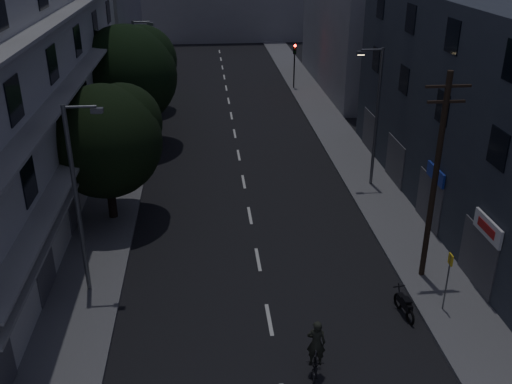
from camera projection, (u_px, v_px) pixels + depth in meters
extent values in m
plane|color=black|center=(238.00, 152.00, 39.12)|extent=(160.00, 160.00, 0.00)
cube|color=#565659|center=(127.00, 155.00, 38.45)|extent=(3.00, 90.00, 0.15)
cube|color=#565659|center=(345.00, 148.00, 39.73)|extent=(3.00, 90.00, 0.15)
cube|color=beige|center=(269.00, 319.00, 22.41)|extent=(0.15, 2.00, 0.01)
cube|color=beige|center=(258.00, 259.00, 26.47)|extent=(0.15, 2.00, 0.01)
cube|color=beige|center=(250.00, 215.00, 30.54)|extent=(0.15, 2.00, 0.01)
cube|color=beige|center=(244.00, 182.00, 34.60)|extent=(0.15, 2.00, 0.01)
cube|color=beige|center=(239.00, 155.00, 38.67)|extent=(0.15, 2.00, 0.01)
cube|color=beige|center=(235.00, 133.00, 42.73)|extent=(0.15, 2.00, 0.01)
cube|color=beige|center=(231.00, 116.00, 46.80)|extent=(0.15, 2.00, 0.01)
cube|color=beige|center=(229.00, 101.00, 50.86)|extent=(0.15, 2.00, 0.01)
cube|color=beige|center=(226.00, 88.00, 54.93)|extent=(0.15, 2.00, 0.01)
cube|color=beige|center=(224.00, 77.00, 58.99)|extent=(0.15, 2.00, 0.01)
cube|color=beige|center=(222.00, 67.00, 63.06)|extent=(0.15, 2.00, 0.01)
cube|color=beige|center=(221.00, 59.00, 67.13)|extent=(0.15, 2.00, 0.01)
cube|color=beige|center=(219.00, 52.00, 71.19)|extent=(0.15, 2.00, 0.01)
cube|color=#ACACA7|center=(9.00, 80.00, 28.83)|extent=(6.00, 36.00, 14.00)
cube|color=black|center=(42.00, 254.00, 23.06)|extent=(0.06, 1.60, 1.60)
cube|color=black|center=(72.00, 192.00, 28.48)|extent=(0.06, 1.60, 1.60)
cube|color=black|center=(92.00, 150.00, 33.90)|extent=(0.06, 1.60, 1.60)
cube|color=black|center=(106.00, 119.00, 39.32)|extent=(0.06, 1.60, 1.60)
cube|color=black|center=(117.00, 96.00, 44.74)|extent=(0.06, 1.60, 1.60)
cube|color=black|center=(29.00, 182.00, 21.72)|extent=(0.06, 1.60, 1.60)
cube|color=black|center=(63.00, 131.00, 27.14)|extent=(0.06, 1.60, 1.60)
cube|color=black|center=(85.00, 98.00, 32.56)|extent=(0.06, 1.60, 1.60)
cube|color=black|center=(101.00, 73.00, 37.98)|extent=(0.06, 1.60, 1.60)
cube|color=black|center=(113.00, 55.00, 43.40)|extent=(0.06, 1.60, 1.60)
cube|color=black|center=(14.00, 100.00, 20.37)|extent=(0.06, 1.60, 1.60)
cube|color=black|center=(53.00, 64.00, 25.79)|extent=(0.06, 1.60, 1.60)
cube|color=black|center=(78.00, 41.00, 31.21)|extent=(0.06, 1.60, 1.60)
cube|color=black|center=(95.00, 24.00, 36.63)|extent=(0.06, 1.60, 1.60)
cube|color=black|center=(108.00, 12.00, 42.05)|extent=(0.06, 1.60, 1.60)
cube|color=gray|center=(87.00, 134.00, 30.39)|extent=(1.00, 32.40, 0.12)
cube|color=gray|center=(79.00, 75.00, 29.05)|extent=(1.00, 32.40, 0.12)
cube|color=gray|center=(71.00, 9.00, 27.70)|extent=(1.00, 32.40, 0.12)
cube|color=gray|center=(87.00, 150.00, 30.76)|extent=(0.80, 32.40, 0.12)
cube|color=#424247|center=(45.00, 267.00, 23.31)|extent=(0.06, 2.40, 2.40)
cube|color=#424247|center=(74.00, 203.00, 28.73)|extent=(0.06, 2.40, 2.40)
cube|color=#424247|center=(93.00, 159.00, 34.15)|extent=(0.06, 2.40, 2.40)
cube|color=#424247|center=(107.00, 128.00, 39.57)|extent=(0.06, 2.40, 2.40)
cube|color=#424247|center=(118.00, 104.00, 44.99)|extent=(0.06, 2.40, 2.40)
cube|color=#282D36|center=(496.00, 119.00, 27.90)|extent=(6.00, 28.00, 11.00)
cube|color=black|center=(498.00, 148.00, 21.89)|extent=(0.06, 1.40, 1.50)
cube|color=black|center=(442.00, 108.00, 26.85)|extent=(0.06, 1.40, 1.50)
cube|color=black|center=(404.00, 80.00, 31.82)|extent=(0.06, 1.40, 1.50)
cube|color=black|center=(376.00, 59.00, 36.79)|extent=(0.06, 1.40, 1.50)
cube|color=black|center=(453.00, 36.00, 25.47)|extent=(0.06, 1.40, 1.50)
cube|color=black|center=(411.00, 19.00, 30.44)|extent=(0.06, 1.40, 1.50)
cube|color=black|center=(381.00, 6.00, 35.40)|extent=(0.06, 1.40, 1.50)
cube|color=#424247|center=(477.00, 258.00, 23.94)|extent=(0.06, 3.00, 2.60)
cube|color=#424247|center=(429.00, 201.00, 28.91)|extent=(0.06, 3.00, 2.60)
cube|color=#424247|center=(395.00, 161.00, 33.88)|extent=(0.06, 3.00, 2.60)
cube|color=#424247|center=(370.00, 131.00, 38.85)|extent=(0.06, 3.00, 2.60)
cube|color=silver|center=(488.00, 228.00, 22.77)|extent=(0.12, 2.20, 0.80)
cube|color=#B21414|center=(486.00, 228.00, 22.77)|extent=(0.02, 1.40, 0.36)
cube|color=navy|center=(436.00, 174.00, 27.74)|extent=(0.12, 2.00, 0.70)
cube|color=slate|center=(354.00, 17.00, 52.77)|extent=(6.00, 20.00, 13.00)
cube|color=slate|center=(216.00, 1.00, 77.67)|extent=(24.00, 8.00, 10.00)
cylinder|color=black|center=(110.00, 183.00, 29.33)|extent=(0.44, 0.44, 3.82)
sphere|color=black|center=(105.00, 141.00, 28.37)|extent=(5.72, 5.72, 5.72)
sphere|color=black|center=(123.00, 123.00, 28.79)|extent=(4.01, 4.01, 4.01)
sphere|color=black|center=(87.00, 137.00, 27.61)|extent=(3.72, 3.72, 3.72)
cylinder|color=black|center=(131.00, 114.00, 39.20)|extent=(0.44, 0.44, 4.45)
sphere|color=black|center=(127.00, 76.00, 38.08)|extent=(6.70, 6.70, 6.70)
sphere|color=black|center=(142.00, 60.00, 38.57)|extent=(4.69, 4.69, 4.69)
sphere|color=black|center=(112.00, 71.00, 37.19)|extent=(4.35, 4.35, 4.35)
cylinder|color=black|center=(141.00, 88.00, 47.18)|extent=(0.44, 0.44, 3.61)
sphere|color=black|center=(139.00, 62.00, 46.27)|extent=(5.39, 5.39, 5.39)
sphere|color=black|center=(149.00, 52.00, 46.66)|extent=(3.77, 3.77, 3.77)
sphere|color=black|center=(129.00, 59.00, 45.55)|extent=(3.50, 3.50, 3.50)
cylinder|color=black|center=(294.00, 71.00, 53.84)|extent=(0.12, 0.12, 3.20)
cube|color=black|center=(295.00, 49.00, 52.98)|extent=(0.28, 0.22, 0.90)
sphere|color=#FF0C05|center=(295.00, 46.00, 52.70)|extent=(0.22, 0.22, 0.22)
sphere|color=#3F330C|center=(295.00, 49.00, 52.83)|extent=(0.22, 0.22, 0.22)
sphere|color=black|center=(295.00, 52.00, 52.96)|extent=(0.22, 0.22, 0.22)
cylinder|color=black|center=(158.00, 75.00, 52.41)|extent=(0.12, 0.12, 3.20)
cube|color=black|center=(157.00, 52.00, 51.55)|extent=(0.28, 0.22, 0.90)
sphere|color=black|center=(156.00, 49.00, 51.27)|extent=(0.22, 0.22, 0.22)
sphere|color=#3F330C|center=(157.00, 52.00, 51.40)|extent=(0.22, 0.22, 0.22)
sphere|color=#0CFF26|center=(157.00, 56.00, 51.53)|extent=(0.22, 0.22, 0.22)
cylinder|color=slate|center=(77.00, 203.00, 22.43)|extent=(0.18, 0.18, 8.00)
cylinder|color=slate|center=(80.00, 107.00, 20.84)|extent=(1.20, 0.10, 0.10)
cube|color=slate|center=(97.00, 110.00, 20.96)|extent=(0.45, 0.25, 0.18)
cube|color=#4C4C4C|center=(97.00, 113.00, 21.00)|extent=(0.35, 0.18, 0.04)
cylinder|color=#515358|center=(376.00, 119.00, 32.35)|extent=(0.18, 0.18, 8.00)
cylinder|color=#515358|center=(372.00, 50.00, 30.66)|extent=(1.20, 0.10, 0.10)
cube|color=#515358|center=(361.00, 53.00, 30.67)|extent=(0.45, 0.25, 0.18)
cube|color=#FFD88C|center=(361.00, 55.00, 30.71)|extent=(0.35, 0.18, 0.04)
cylinder|color=#53565B|center=(137.00, 77.00, 41.40)|extent=(0.18, 0.18, 8.00)
cylinder|color=#53565B|center=(141.00, 22.00, 39.82)|extent=(1.20, 0.10, 0.10)
cube|color=#53565B|center=(150.00, 24.00, 39.93)|extent=(0.45, 0.25, 0.18)
cube|color=#4C4C4C|center=(150.00, 25.00, 39.97)|extent=(0.35, 0.18, 0.04)
cylinder|color=black|center=(435.00, 181.00, 23.20)|extent=(0.24, 0.24, 9.00)
cube|color=black|center=(448.00, 86.00, 21.56)|extent=(1.80, 0.10, 0.10)
cube|color=black|center=(446.00, 102.00, 21.82)|extent=(1.50, 0.10, 0.10)
cylinder|color=#595B60|center=(447.00, 282.00, 22.28)|extent=(0.06, 0.06, 2.50)
cube|color=yellow|center=(451.00, 259.00, 21.83)|extent=(0.05, 0.35, 0.45)
torus|color=black|center=(410.00, 317.00, 22.11)|extent=(0.18, 0.65, 0.64)
torus|color=black|center=(398.00, 301.00, 23.07)|extent=(0.18, 0.65, 0.64)
cube|color=black|center=(405.00, 303.00, 22.47)|extent=(0.35, 1.02, 0.32)
cube|color=black|center=(407.00, 300.00, 22.25)|extent=(0.32, 0.44, 0.09)
cylinder|color=black|center=(399.00, 293.00, 22.86)|extent=(0.10, 0.40, 0.76)
cube|color=black|center=(399.00, 286.00, 22.83)|extent=(0.50, 0.10, 0.04)
imported|color=black|center=(315.00, 363.00, 19.51)|extent=(0.98, 1.83, 0.92)
imported|color=black|center=(316.00, 343.00, 19.14)|extent=(0.72, 0.55, 1.75)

